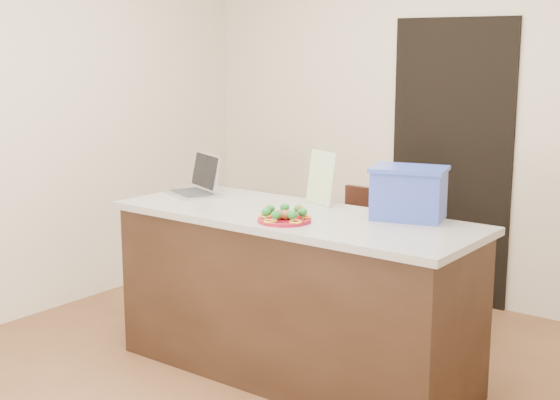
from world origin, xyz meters
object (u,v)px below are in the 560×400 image
Objects in this scene: napkin at (275,218)px; laptop at (199,183)px; blue_box at (409,193)px; island at (294,295)px; yogurt_bottle at (301,216)px; chair at (364,253)px; plate at (284,220)px.

laptop is (-0.79, 0.26, 0.06)m from napkin.
island is at bearing -170.88° from blue_box.
yogurt_bottle reaches higher than chair.
napkin is 0.71m from blue_box.
blue_box reaches higher than chair.
napkin is at bearing -97.02° from island.
blue_box reaches higher than napkin.
blue_box is 0.47× the size of chair.
yogurt_bottle is (0.06, 0.06, 0.02)m from plate.
napkin is at bearing -88.72° from chair.
laptop reaches higher than napkin.
laptop reaches higher than chair.
island is 0.51m from plate.
yogurt_bottle reaches higher than island.
yogurt_bottle reaches higher than plate.
laptop reaches higher than plate.
plate is 3.75× the size of yogurt_bottle.
island is 0.52m from yogurt_bottle.
yogurt_bottle is at bearing 7.13° from napkin.
island is 4.97× the size of laptop.
plate is 1.04m from chair.
napkin is 1.00m from chair.
napkin is at bearing -172.87° from yogurt_bottle.
plate is (0.07, -0.19, 0.47)m from island.
blue_box is (0.48, 0.44, 0.13)m from plate.
yogurt_bottle is at bearing 8.34° from laptop.
laptop is at bearing -139.01° from chair.
napkin is (-0.09, 0.04, -0.01)m from plate.
plate is 0.30× the size of chair.
napkin is 0.31× the size of blue_box.
plate is at bearing 4.06° from laptop.
blue_box is at bearing 25.10° from island.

